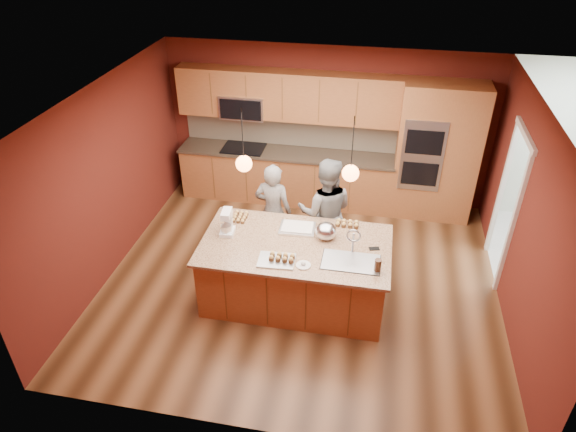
% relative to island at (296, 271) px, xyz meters
% --- Properties ---
extents(floor, '(5.50, 5.50, 0.00)m').
position_rel_island_xyz_m(floor, '(0.00, 0.39, -0.46)').
color(floor, '#402513').
rests_on(floor, ground).
extents(ceiling, '(5.50, 5.50, 0.00)m').
position_rel_island_xyz_m(ceiling, '(0.00, 0.39, 2.24)').
color(ceiling, white).
rests_on(ceiling, ground).
extents(wall_back, '(5.50, 0.00, 5.50)m').
position_rel_island_xyz_m(wall_back, '(0.00, 2.89, 0.89)').
color(wall_back, '#541913').
rests_on(wall_back, ground).
extents(wall_front, '(5.50, 0.00, 5.50)m').
position_rel_island_xyz_m(wall_front, '(0.00, -2.11, 0.89)').
color(wall_front, '#541913').
rests_on(wall_front, ground).
extents(wall_left, '(0.00, 5.00, 5.00)m').
position_rel_island_xyz_m(wall_left, '(-2.75, 0.39, 0.89)').
color(wall_left, '#541913').
rests_on(wall_left, ground).
extents(wall_right, '(0.00, 5.00, 5.00)m').
position_rel_island_xyz_m(wall_right, '(2.75, 0.39, 0.89)').
color(wall_right, '#541913').
rests_on(wall_right, ground).
extents(cabinet_run, '(3.74, 0.64, 2.30)m').
position_rel_island_xyz_m(cabinet_run, '(-0.68, 2.64, 0.52)').
color(cabinet_run, brown).
rests_on(cabinet_run, floor).
extents(oven_column, '(1.30, 0.62, 2.30)m').
position_rel_island_xyz_m(oven_column, '(1.85, 2.59, 0.69)').
color(oven_column, brown).
rests_on(oven_column, floor).
extents(doorway_trim, '(0.08, 1.11, 2.20)m').
position_rel_island_xyz_m(doorway_trim, '(2.73, 1.19, 0.59)').
color(doorway_trim, silver).
rests_on(doorway_trim, wall_right).
extents(pendant_left, '(0.20, 0.20, 0.80)m').
position_rel_island_xyz_m(pendant_left, '(-0.65, 0.00, 1.54)').
color(pendant_left, black).
rests_on(pendant_left, ceiling).
extents(pendant_right, '(0.20, 0.20, 0.80)m').
position_rel_island_xyz_m(pendant_right, '(0.62, 0.00, 1.54)').
color(pendant_right, black).
rests_on(pendant_right, ceiling).
extents(island, '(2.45, 1.37, 1.28)m').
position_rel_island_xyz_m(island, '(0.00, 0.00, 0.00)').
color(island, brown).
rests_on(island, floor).
extents(person_left, '(0.59, 0.42, 1.52)m').
position_rel_island_xyz_m(person_left, '(-0.52, 0.94, 0.30)').
color(person_left, black).
rests_on(person_left, floor).
extents(person_right, '(0.87, 0.70, 1.68)m').
position_rel_island_xyz_m(person_right, '(0.25, 0.94, 0.38)').
color(person_right, gray).
rests_on(person_right, floor).
extents(stand_mixer, '(0.20, 0.26, 0.34)m').
position_rel_island_xyz_m(stand_mixer, '(-0.95, 0.08, 0.59)').
color(stand_mixer, white).
rests_on(stand_mixer, island).
extents(sheet_cake, '(0.49, 0.37, 0.05)m').
position_rel_island_xyz_m(sheet_cake, '(-0.05, 0.34, 0.46)').
color(sheet_cake, white).
rests_on(sheet_cake, island).
extents(cooling_rack, '(0.47, 0.35, 0.02)m').
position_rel_island_xyz_m(cooling_rack, '(-0.18, -0.39, 0.45)').
color(cooling_rack, '#AFB1B6').
rests_on(cooling_rack, island).
extents(mixing_bowl, '(0.28, 0.28, 0.24)m').
position_rel_island_xyz_m(mixing_bowl, '(0.35, 0.21, 0.55)').
color(mixing_bowl, silver).
rests_on(mixing_bowl, island).
extents(plate, '(0.18, 0.18, 0.01)m').
position_rel_island_xyz_m(plate, '(0.16, -0.42, 0.45)').
color(plate, white).
rests_on(plate, island).
extents(tumbler, '(0.08, 0.08, 0.16)m').
position_rel_island_xyz_m(tumbler, '(1.05, -0.35, 0.52)').
color(tumbler, '#3D2111').
rests_on(tumbler, island).
extents(phone, '(0.15, 0.10, 0.01)m').
position_rel_island_xyz_m(phone, '(0.99, 0.09, 0.45)').
color(phone, black).
rests_on(phone, island).
extents(cupcakes_left, '(0.21, 0.28, 0.06)m').
position_rel_island_xyz_m(cupcakes_left, '(-0.88, 0.45, 0.47)').
color(cupcakes_left, '#DAAA58').
rests_on(cupcakes_left, island).
extents(cupcakes_rack, '(0.33, 0.16, 0.07)m').
position_rel_island_xyz_m(cupcakes_rack, '(-0.12, -0.37, 0.50)').
color(cupcakes_rack, '#DAAA58').
rests_on(cupcakes_rack, island).
extents(cupcakes_right, '(0.33, 0.16, 0.07)m').
position_rel_island_xyz_m(cupcakes_right, '(0.60, 0.55, 0.48)').
color(cupcakes_right, '#DAAA58').
rests_on(cupcakes_right, island).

